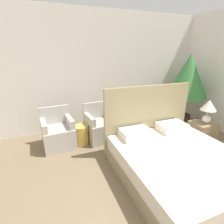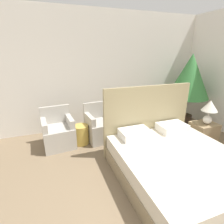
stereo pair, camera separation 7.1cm
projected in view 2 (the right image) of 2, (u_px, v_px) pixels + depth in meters
wall_back at (102, 72)px, 4.46m from camera, size 10.00×0.06×2.90m
bed at (175, 162)px, 2.79m from camera, size 1.82×2.01×1.35m
armchair_near_window_left at (59, 134)px, 3.72m from camera, size 0.67×0.66×0.83m
armchair_near_window_right at (101, 128)px, 4.02m from camera, size 0.68×0.66×0.83m
potted_palm at (190, 78)px, 4.48m from camera, size 1.04×1.04×1.90m
nightstand at (203, 134)px, 3.75m from camera, size 0.49×0.41×0.52m
table_lamp at (210, 109)px, 3.53m from camera, size 0.31×0.31×0.50m
side_table at (81, 135)px, 3.85m from camera, size 0.33×0.33×0.43m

